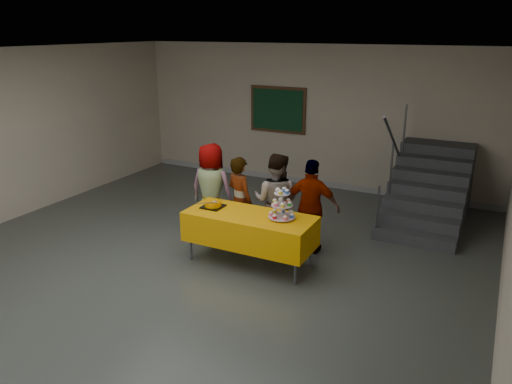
% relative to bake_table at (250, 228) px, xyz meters
% --- Properties ---
extents(room_shell, '(10.00, 10.04, 3.02)m').
position_rel_bake_table_xyz_m(room_shell, '(-0.68, -0.91, 1.57)').
color(room_shell, '#4C514C').
rests_on(room_shell, ground).
extents(bake_table, '(1.88, 0.78, 0.77)m').
position_rel_bake_table_xyz_m(bake_table, '(0.00, 0.00, 0.00)').
color(bake_table, '#595960').
rests_on(bake_table, ground).
extents(cupcake_stand, '(0.38, 0.38, 0.44)m').
position_rel_bake_table_xyz_m(cupcake_stand, '(0.47, 0.06, 0.39)').
color(cupcake_stand, silver).
rests_on(cupcake_stand, bake_table).
extents(bear_cake, '(0.32, 0.36, 0.12)m').
position_rel_bake_table_xyz_m(bear_cake, '(-0.63, 0.03, 0.27)').
color(bear_cake, black).
rests_on(bear_cake, bake_table).
extents(schoolchild_a, '(0.78, 0.53, 1.54)m').
position_rel_bake_table_xyz_m(schoolchild_a, '(-1.11, 0.75, 0.21)').
color(schoolchild_a, slate).
rests_on(schoolchild_a, ground).
extents(schoolchild_b, '(0.61, 0.52, 1.43)m').
position_rel_bake_table_xyz_m(schoolchild_b, '(-0.49, 0.61, 0.16)').
color(schoolchild_b, '#5C5C65').
rests_on(schoolchild_b, ground).
extents(schoolchild_c, '(0.80, 0.65, 1.51)m').
position_rel_bake_table_xyz_m(schoolchild_c, '(0.07, 0.73, 0.20)').
color(schoolchild_c, slate).
rests_on(schoolchild_c, ground).
extents(schoolchild_d, '(0.89, 0.44, 1.47)m').
position_rel_bake_table_xyz_m(schoolchild_d, '(0.64, 0.79, 0.18)').
color(schoolchild_d, slate).
rests_on(schoolchild_d, ground).
extents(staircase, '(1.30, 2.40, 2.04)m').
position_rel_bake_table_xyz_m(staircase, '(2.02, 3.20, -0.07)').
color(staircase, '#424447').
rests_on(staircase, ground).
extents(noticeboard, '(1.30, 0.05, 1.00)m').
position_rel_bake_table_xyz_m(noticeboard, '(-1.42, 4.04, 1.04)').
color(noticeboard, '#472B16').
rests_on(noticeboard, ground).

